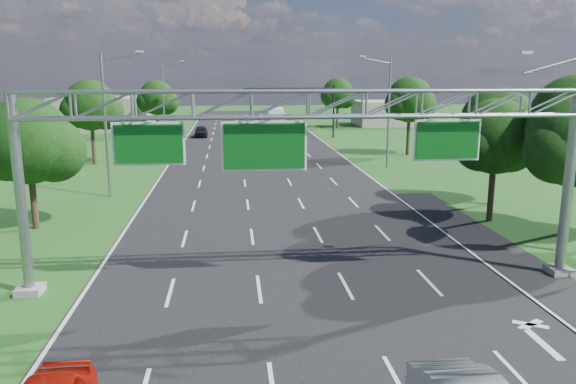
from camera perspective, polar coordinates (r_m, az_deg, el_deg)
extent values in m
plane|color=#1E5218|center=(41.20, -1.76, -0.14)|extent=(220.00, 220.00, 0.00)
cube|color=black|center=(41.20, -1.76, -0.14)|extent=(18.00, 180.00, 0.02)
cube|color=black|center=(28.80, 21.52, -6.43)|extent=(3.00, 30.00, 0.02)
cube|color=gray|center=(27.74, 25.84, -7.18)|extent=(1.00, 1.00, 0.30)
cylinder|color=gray|center=(26.80, 26.59, 0.63)|extent=(0.44, 0.44, 8.00)
cube|color=gray|center=(25.14, -24.74, -9.03)|extent=(1.00, 1.00, 0.30)
cylinder|color=gray|center=(24.10, -25.54, -0.43)|extent=(0.40, 0.40, 8.00)
cylinder|color=gray|center=(25.75, 25.35, 11.56)|extent=(2.54, 0.12, 0.79)
cube|color=beige|center=(25.17, 23.05, 12.91)|extent=(0.50, 0.22, 0.12)
cube|color=white|center=(22.54, -13.95, 4.78)|extent=(2.80, 0.05, 1.70)
cube|color=#0A5115|center=(22.48, -13.97, 4.76)|extent=(2.62, 0.05, 1.52)
cube|color=white|center=(22.37, -2.41, 4.68)|extent=(3.40, 0.05, 2.00)
cube|color=#0A5115|center=(22.31, -2.40, 4.66)|extent=(3.22, 0.05, 1.82)
cube|color=white|center=(23.99, 15.85, 5.10)|extent=(2.80, 0.05, 1.70)
cube|color=#0A5115|center=(23.93, 15.90, 5.08)|extent=(2.62, 0.05, 1.52)
cylinder|color=black|center=(76.60, 4.65, 8.15)|extent=(0.24, 0.24, 7.00)
cylinder|color=black|center=(75.60, 0.14, 10.49)|extent=(12.00, 0.18, 0.18)
imported|color=black|center=(75.23, -4.48, 10.03)|extent=(0.18, 0.22, 1.10)
imported|color=black|center=(75.52, -0.63, 10.07)|extent=(0.18, 0.22, 1.10)
imported|color=black|center=(76.13, 3.18, 10.07)|extent=(0.18, 0.22, 1.10)
cylinder|color=gray|center=(41.26, -18.05, 6.32)|extent=(0.20, 0.20, 10.00)
cylinder|color=gray|center=(40.85, -16.66, 12.97)|extent=(2.78, 0.12, 0.60)
cube|color=beige|center=(40.65, -14.84, 13.64)|extent=(0.55, 0.22, 0.12)
cylinder|color=gray|center=(75.76, -12.53, 9.00)|extent=(0.20, 0.20, 10.00)
cylinder|color=gray|center=(75.53, -11.70, 12.60)|extent=(2.78, 0.12, 0.60)
cube|color=beige|center=(75.42, -10.70, 12.94)|extent=(0.55, 0.22, 0.12)
cylinder|color=gray|center=(52.30, 10.19, 7.82)|extent=(0.20, 0.20, 10.00)
cylinder|color=gray|center=(51.83, 8.97, 13.03)|extent=(2.78, 0.12, 0.60)
cube|color=beige|center=(51.53, 7.55, 13.53)|extent=(0.55, 0.22, 0.12)
cylinder|color=#2D2116|center=(30.76, 26.43, -2.08)|extent=(0.36, 0.36, 3.74)
sphere|color=black|center=(30.16, 27.07, 4.62)|extent=(4.40, 4.40, 4.40)
sphere|color=black|center=(29.43, 25.68, 3.74)|extent=(3.08, 3.08, 3.08)
cylinder|color=#2D2116|center=(34.24, 26.67, -0.39)|extent=(0.36, 0.36, 4.18)
sphere|color=black|center=(32.88, 25.87, 5.57)|extent=(3.50, 3.50, 3.50)
cylinder|color=#2D2116|center=(35.43, 19.93, -0.16)|extent=(0.36, 0.36, 3.30)
sphere|color=black|center=(34.91, 20.34, 5.31)|extent=(4.40, 4.40, 4.40)
sphere|color=black|center=(35.82, 21.58, 4.49)|extent=(3.30, 3.30, 3.30)
sphere|color=black|center=(34.27, 19.01, 4.55)|extent=(3.08, 3.08, 3.08)
cylinder|color=#2D2116|center=(39.81, 20.09, 1.27)|extent=(0.36, 0.36, 3.52)
sphere|color=black|center=(39.33, 20.47, 6.54)|extent=(4.80, 4.80, 4.80)
sphere|color=black|center=(40.28, 21.70, 5.71)|extent=(3.60, 3.60, 3.60)
sphere|color=black|center=(38.64, 19.17, 5.83)|extent=(3.36, 3.36, 3.36)
cylinder|color=#2D2116|center=(34.81, -24.41, -0.92)|extent=(0.36, 0.36, 3.08)
sphere|color=black|center=(34.26, -24.92, 4.72)|extent=(4.80, 4.80, 4.80)
sphere|color=black|center=(34.34, -22.72, 3.91)|extent=(3.60, 3.60, 3.60)
sphere|color=black|center=(34.41, -26.71, 3.78)|extent=(3.36, 3.36, 3.36)
cylinder|color=#2D2116|center=(57.13, -19.16, 4.54)|extent=(0.36, 0.36, 3.74)
sphere|color=black|center=(56.80, -19.43, 8.33)|extent=(4.80, 4.80, 4.80)
sphere|color=black|center=(56.96, -18.11, 7.82)|extent=(3.60, 3.60, 3.60)
sphere|color=black|center=(56.80, -20.53, 7.76)|extent=(3.36, 3.36, 3.36)
cylinder|color=#2D2116|center=(81.12, -13.08, 6.79)|extent=(0.36, 0.36, 3.30)
sphere|color=black|center=(80.89, -13.20, 9.31)|extent=(4.80, 4.80, 4.80)
sphere|color=black|center=(81.17, -12.30, 8.93)|extent=(3.60, 3.60, 3.60)
sphere|color=black|center=(80.75, -13.98, 8.92)|extent=(3.36, 3.36, 3.36)
cylinder|color=#2D2116|center=(61.50, 12.11, 5.54)|extent=(0.36, 0.36, 3.96)
sphere|color=black|center=(61.19, 12.27, 9.16)|extent=(4.80, 4.80, 4.80)
sphere|color=black|center=(61.98, 13.20, 8.60)|extent=(3.60, 3.60, 3.60)
sphere|color=black|center=(60.61, 11.35, 8.72)|extent=(3.36, 3.36, 3.36)
cylinder|color=#2D2116|center=(90.02, 5.03, 7.62)|extent=(0.36, 0.36, 3.52)
sphere|color=black|center=(89.81, 5.07, 9.96)|extent=(4.80, 4.80, 4.80)
sphere|color=black|center=(90.46, 5.78, 9.58)|extent=(3.60, 3.60, 3.60)
sphere|color=black|center=(89.34, 4.41, 9.65)|extent=(3.36, 3.36, 3.36)
cube|color=gray|center=(90.44, -18.19, 7.56)|extent=(14.00, 10.00, 5.00)
cube|color=gray|center=(96.22, 10.50, 7.90)|extent=(12.00, 9.00, 4.00)
imported|color=white|center=(66.20, -2.46, 5.05)|extent=(1.81, 4.24, 1.22)
imported|color=black|center=(66.65, -3.74, 5.15)|extent=(2.72, 5.13, 1.37)
imported|color=black|center=(78.04, -8.83, 6.09)|extent=(1.85, 4.43, 1.50)
imported|color=silver|center=(71.63, -1.44, 5.73)|extent=(2.08, 4.89, 1.57)
cube|color=silver|center=(89.02, -1.27, 7.54)|extent=(2.65, 6.09, 3.00)
cube|color=silver|center=(84.89, -1.04, 6.95)|extent=(2.39, 2.29, 2.20)
cylinder|color=black|center=(85.06, -1.79, 6.55)|extent=(0.35, 1.00, 1.00)
cylinder|color=black|center=(85.24, -0.30, 6.57)|extent=(0.35, 1.00, 1.00)
cylinder|color=black|center=(91.02, -2.06, 6.91)|extent=(0.35, 1.00, 1.00)
cylinder|color=black|center=(91.19, -0.67, 6.93)|extent=(0.35, 1.00, 1.00)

